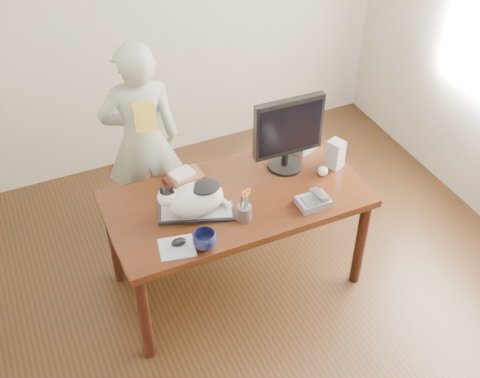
% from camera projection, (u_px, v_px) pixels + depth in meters
% --- Properties ---
extents(room, '(4.50, 4.50, 4.50)m').
position_uv_depth(room, '(287.00, 175.00, 2.90)').
color(room, black).
rests_on(room, ground).
extents(desk, '(1.60, 0.80, 0.75)m').
position_uv_depth(desk, '(232.00, 207.00, 3.86)').
color(desk, black).
rests_on(desk, ground).
extents(keyboard, '(0.48, 0.31, 0.03)m').
position_uv_depth(keyboard, '(197.00, 213.00, 3.58)').
color(keyboard, black).
rests_on(keyboard, desk).
extents(cat, '(0.44, 0.31, 0.25)m').
position_uv_depth(cat, '(193.00, 198.00, 3.50)').
color(cat, white).
rests_on(cat, keyboard).
extents(monitor, '(0.46, 0.23, 0.52)m').
position_uv_depth(monitor, '(288.00, 131.00, 3.74)').
color(monitor, black).
rests_on(monitor, desk).
extents(pen_cup, '(0.11, 0.11, 0.22)m').
position_uv_depth(pen_cup, '(244.00, 211.00, 3.52)').
color(pen_cup, gray).
rests_on(pen_cup, desk).
extents(mousepad, '(0.23, 0.21, 0.00)m').
position_uv_depth(mousepad, '(177.00, 248.00, 3.37)').
color(mousepad, silver).
rests_on(mousepad, desk).
extents(mouse, '(0.10, 0.07, 0.04)m').
position_uv_depth(mouse, '(179.00, 242.00, 3.37)').
color(mouse, black).
rests_on(mouse, mousepad).
extents(coffee_mug, '(0.19, 0.19, 0.11)m').
position_uv_depth(coffee_mug, '(205.00, 240.00, 3.34)').
color(coffee_mug, '#0E1238').
rests_on(coffee_mug, desk).
extents(phone, '(0.19, 0.16, 0.09)m').
position_uv_depth(phone, '(314.00, 201.00, 3.63)').
color(phone, slate).
rests_on(phone, desk).
extents(speaker, '(0.12, 0.12, 0.20)m').
position_uv_depth(speaker, '(335.00, 154.00, 3.89)').
color(speaker, '#9E9EA1').
rests_on(speaker, desk).
extents(baseball, '(0.07, 0.07, 0.07)m').
position_uv_depth(baseball, '(323.00, 171.00, 3.85)').
color(baseball, beige).
rests_on(baseball, desk).
extents(book_stack, '(0.25, 0.21, 0.08)m').
position_uv_depth(book_stack, '(185.00, 178.00, 3.79)').
color(book_stack, '#431212').
rests_on(book_stack, desk).
extents(calculator, '(0.24, 0.27, 0.07)m').
position_uv_depth(calculator, '(298.00, 143.00, 4.10)').
color(calculator, slate).
rests_on(calculator, desk).
extents(person, '(0.59, 0.43, 1.50)m').
position_uv_depth(person, '(142.00, 141.00, 4.17)').
color(person, silver).
rests_on(person, ground).
extents(held_book, '(0.15, 0.10, 0.20)m').
position_uv_depth(held_book, '(145.00, 116.00, 3.86)').
color(held_book, yellow).
rests_on(held_book, person).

